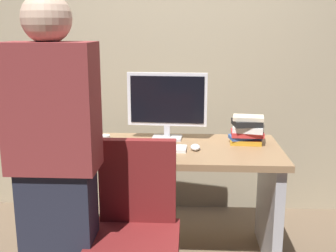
# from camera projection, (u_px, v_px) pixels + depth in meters

# --- Properties ---
(ground_plane) EXTENTS (9.00, 9.00, 0.00)m
(ground_plane) POSITION_uv_depth(u_px,v_px,m) (168.00, 252.00, 2.88)
(ground_plane) COLOR brown
(wall_back) EXTENTS (6.40, 0.10, 3.00)m
(wall_back) POSITION_uv_depth(u_px,v_px,m) (174.00, 27.00, 3.33)
(wall_back) COLOR tan
(wall_back) RESTS_ON ground
(desk) EXTENTS (1.44, 0.71, 0.74)m
(desk) POSITION_uv_depth(u_px,v_px,m) (168.00, 181.00, 2.76)
(desk) COLOR #93704C
(desk) RESTS_ON ground
(office_chair) EXTENTS (0.52, 0.52, 0.94)m
(office_chair) POSITION_uv_depth(u_px,v_px,m) (135.00, 245.00, 2.11)
(office_chair) COLOR black
(office_chair) RESTS_ON ground
(person_at_desk) EXTENTS (0.40, 0.24, 1.64)m
(person_at_desk) POSITION_uv_depth(u_px,v_px,m) (56.00, 171.00, 1.96)
(person_at_desk) COLOR #262838
(person_at_desk) RESTS_ON ground
(monitor) EXTENTS (0.54, 0.15, 0.46)m
(monitor) POSITION_uv_depth(u_px,v_px,m) (167.00, 102.00, 2.85)
(monitor) COLOR silver
(monitor) RESTS_ON desk
(keyboard) EXTENTS (0.44, 0.15, 0.02)m
(keyboard) POSITION_uv_depth(u_px,v_px,m) (152.00, 148.00, 2.65)
(keyboard) COLOR white
(keyboard) RESTS_ON desk
(mouse) EXTENTS (0.06, 0.10, 0.03)m
(mouse) POSITION_uv_depth(u_px,v_px,m) (195.00, 147.00, 2.64)
(mouse) COLOR white
(mouse) RESTS_ON desk
(cup_near_keyboard) EXTENTS (0.07, 0.07, 0.09)m
(cup_near_keyboard) POSITION_uv_depth(u_px,v_px,m) (105.00, 142.00, 2.65)
(cup_near_keyboard) COLOR white
(cup_near_keyboard) RESTS_ON desk
(cup_by_monitor) EXTENTS (0.07, 0.07, 0.10)m
(cup_by_monitor) POSITION_uv_depth(u_px,v_px,m) (89.00, 134.00, 2.85)
(cup_by_monitor) COLOR #3372B2
(cup_by_monitor) RESTS_ON desk
(book_stack) EXTENTS (0.24, 0.19, 0.19)m
(book_stack) POSITION_uv_depth(u_px,v_px,m) (247.00, 130.00, 2.76)
(book_stack) COLOR gold
(book_stack) RESTS_ON desk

